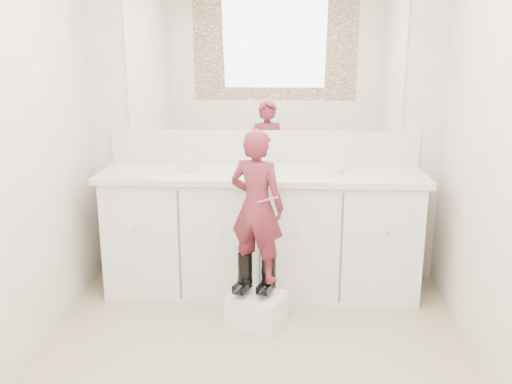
{
  "coord_description": "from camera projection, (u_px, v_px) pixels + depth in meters",
  "views": [
    {
      "loc": [
        0.19,
        -2.68,
        1.8
      ],
      "look_at": [
        -0.02,
        0.82,
        0.85
      ],
      "focal_mm": 40.0,
      "sensor_mm": 36.0,
      "label": 1
    }
  ],
  "objects": [
    {
      "name": "floor",
      "position": [
        250.0,
        384.0,
        3.06
      ],
      "size": [
        3.0,
        3.0,
        0.0
      ],
      "primitive_type": "plane",
      "color": "#988763",
      "rests_on": "ground"
    },
    {
      "name": "wall_back",
      "position": [
        264.0,
        122.0,
        4.19
      ],
      "size": [
        2.6,
        0.0,
        2.6
      ],
      "primitive_type": "plane",
      "rotation": [
        1.57,
        0.0,
        0.0
      ],
      "color": "#C0B4A3",
      "rests_on": "floor"
    },
    {
      "name": "wall_front",
      "position": [
        204.0,
        309.0,
        1.3
      ],
      "size": [
        2.6,
        0.0,
        2.6
      ],
      "primitive_type": "plane",
      "rotation": [
        -1.57,
        0.0,
        0.0
      ],
      "color": "#C0B4A3",
      "rests_on": "floor"
    },
    {
      "name": "vanity_cabinet",
      "position": [
        262.0,
        234.0,
        4.13
      ],
      "size": [
        2.2,
        0.55,
        0.85
      ],
      "primitive_type": "cube",
      "color": "silver",
      "rests_on": "floor"
    },
    {
      "name": "countertop",
      "position": [
        262.0,
        175.0,
        4.0
      ],
      "size": [
        2.28,
        0.58,
        0.04
      ],
      "primitive_type": "cube",
      "color": "beige",
      "rests_on": "vanity_cabinet"
    },
    {
      "name": "backsplash",
      "position": [
        264.0,
        147.0,
        4.23
      ],
      "size": [
        2.28,
        0.03,
        0.25
      ],
      "primitive_type": "cube",
      "color": "beige",
      "rests_on": "countertop"
    },
    {
      "name": "mirror",
      "position": [
        264.0,
        61.0,
        4.07
      ],
      "size": [
        2.0,
        0.02,
        1.0
      ],
      "primitive_type": "cube",
      "color": "white",
      "rests_on": "wall_back"
    },
    {
      "name": "dot_panel",
      "position": [
        199.0,
        111.0,
        1.19
      ],
      "size": [
        2.0,
        0.01,
        1.2
      ],
      "primitive_type": "cube",
      "color": "#472819",
      "rests_on": "wall_front"
    },
    {
      "name": "faucet",
      "position": [
        263.0,
        160.0,
        4.14
      ],
      "size": [
        0.08,
        0.08,
        0.1
      ],
      "primitive_type": "cylinder",
      "color": "silver",
      "rests_on": "countertop"
    },
    {
      "name": "cup",
      "position": [
        340.0,
        167.0,
        3.96
      ],
      "size": [
        0.11,
        0.11,
        0.09
      ],
      "primitive_type": "imported",
      "rotation": [
        0.0,
        0.0,
        -0.16
      ],
      "color": "beige",
      "rests_on": "countertop"
    },
    {
      "name": "soap_bottle",
      "position": [
        192.0,
        156.0,
        3.99
      ],
      "size": [
        0.1,
        0.1,
        0.22
      ],
      "primitive_type": "imported",
      "rotation": [
        0.0,
        0.0,
        0.04
      ],
      "color": "beige",
      "rests_on": "countertop"
    },
    {
      "name": "step_stool",
      "position": [
        257.0,
        309.0,
        3.68
      ],
      "size": [
        0.4,
        0.37,
        0.21
      ],
      "primitive_type": "cube",
      "rotation": [
        0.0,
        0.0,
        -0.37
      ],
      "color": "white",
      "rests_on": "floor"
    },
    {
      "name": "boot_left",
      "position": [
        245.0,
        273.0,
        3.64
      ],
      "size": [
        0.16,
        0.21,
        0.27
      ],
      "primitive_type": null,
      "rotation": [
        0.0,
        0.0,
        -0.37
      ],
      "color": "black",
      "rests_on": "step_stool"
    },
    {
      "name": "boot_right",
      "position": [
        269.0,
        274.0,
        3.63
      ],
      "size": [
        0.16,
        0.21,
        0.27
      ],
      "primitive_type": null,
      "rotation": [
        0.0,
        0.0,
        -0.37
      ],
      "color": "black",
      "rests_on": "step_stool"
    },
    {
      "name": "toddler",
      "position": [
        257.0,
        206.0,
        3.52
      ],
      "size": [
        0.41,
        0.34,
        0.97
      ],
      "primitive_type": "imported",
      "rotation": [
        0.0,
        0.0,
        2.77
      ],
      "color": "#A33243",
      "rests_on": "step_stool"
    },
    {
      "name": "toothbrush",
      "position": [
        268.0,
        200.0,
        3.42
      ],
      "size": [
        0.13,
        0.06,
        0.06
      ],
      "primitive_type": "cylinder",
      "rotation": [
        0.0,
        1.22,
        -0.37
      ],
      "color": "#D25196",
      "rests_on": "toddler"
    }
  ]
}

